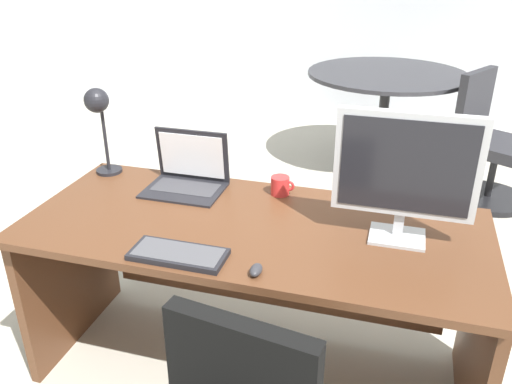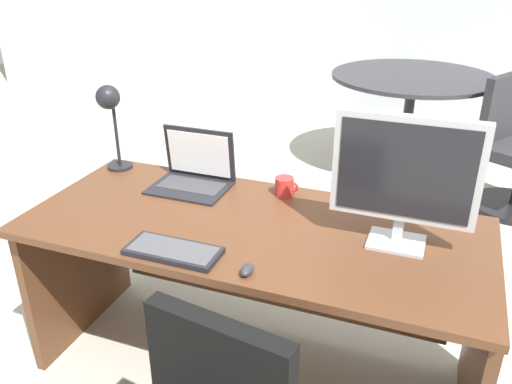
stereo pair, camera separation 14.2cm
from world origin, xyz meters
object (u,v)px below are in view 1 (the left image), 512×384
desk (257,264)px  mouse (256,270)px  monitor (406,169)px  laptop (189,170)px  coffee_mug (281,186)px  meeting_table (385,96)px  keyboard (178,254)px  desk_lamp (99,112)px  meeting_chair_near (488,150)px

desk → mouse: (0.10, -0.38, 0.23)m
monitor → laptop: size_ratio=1.48×
laptop → coffee_mug: 0.41m
coffee_mug → meeting_table: coffee_mug is taller
desk → monitor: bearing=-0.8°
keyboard → desk_lamp: 0.89m
keyboard → meeting_chair_near: bearing=61.8°
mouse → coffee_mug: (-0.07, 0.61, 0.02)m
monitor → mouse: size_ratio=6.98×
desk_lamp → mouse: bearing=-33.5°
meeting_chair_near → desk: bearing=-118.3°
mouse → meeting_chair_near: 2.68m
monitor → desk_lamp: bearing=170.2°
desk → laptop: bearing=150.5°
keyboard → coffee_mug: 0.63m
meeting_table → keyboard: bearing=-100.5°
desk → desk_lamp: size_ratio=4.37×
monitor → meeting_chair_near: 2.25m
mouse → meeting_table: meeting_table is taller
laptop → coffee_mug: bearing=3.5°
desk → meeting_table: 2.54m
laptop → meeting_chair_near: (1.49, 1.86, -0.43)m
monitor → laptop: 0.96m
desk → coffee_mug: (0.04, 0.24, 0.26)m
keyboard → desk: bearing=62.5°
mouse → keyboard: bearing=175.0°
mouse → desk_lamp: desk_lamp is taller
coffee_mug → meeting_table: (0.31, 2.28, -0.17)m
coffee_mug → meeting_chair_near: 2.17m
laptop → meeting_chair_near: laptop is taller
coffee_mug → meeting_chair_near: size_ratio=0.11×
keyboard → meeting_chair_near: 2.77m
monitor → coffee_mug: monitor is taller
laptop → meeting_table: laptop is taller
monitor → desk_lamp: monitor is taller
laptop → meeting_table: (0.72, 2.31, -0.21)m
monitor → meeting_table: (-0.19, 2.53, -0.41)m
coffee_mug → desk_lamp: bearing=-179.0°
meeting_table → meeting_chair_near: meeting_chair_near is taller
monitor → laptop: bearing=166.5°
laptop → mouse: size_ratio=4.72×
laptop → mouse: laptop is taller
coffee_mug → meeting_chair_near: bearing=59.6°
monitor → mouse: monitor is taller
meeting_table → desk: bearing=-97.8°
desk → coffee_mug: bearing=81.2°
mouse → meeting_chair_near: size_ratio=0.08×
laptop → keyboard: (0.19, -0.56, -0.06)m
laptop → desk: bearing=-29.5°
laptop → meeting_chair_near: bearing=51.3°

